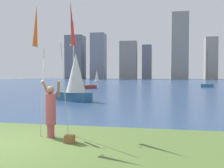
{
  "coord_description": "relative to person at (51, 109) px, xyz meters",
  "views": [
    {
      "loc": [
        4.26,
        -6.59,
        2.0
      ],
      "look_at": [
        0.97,
        10.49,
        1.35
      ],
      "focal_mm": 40.65,
      "sensor_mm": 36.0,
      "label": 1
    }
  ],
  "objects": [
    {
      "name": "skyline_tower_0",
      "position": [
        -34.93,
        103.23,
        8.92
      ],
      "size": [
        7.93,
        7.21,
        19.62
      ],
      "color": "slate",
      "rests_on": "ground"
    },
    {
      "name": "sailboat_0",
      "position": [
        -2.9,
        10.74,
        0.85
      ],
      "size": [
        3.06,
        2.11,
        5.96
      ],
      "color": "#2D6084",
      "rests_on": "ground"
    },
    {
      "name": "kite_flag_left",
      "position": [
        -0.38,
        -0.16,
        2.52
      ],
      "size": [
        0.16,
        0.72,
        4.17
      ],
      "color": "#B2B2B7",
      "rests_on": "ground"
    },
    {
      "name": "skyline_tower_2",
      "position": [
        -10.46,
        102.48,
        7.3
      ],
      "size": [
        7.3,
        4.98,
        16.39
      ],
      "color": "gray",
      "rests_on": "ground"
    },
    {
      "name": "bag",
      "position": [
        0.82,
        -0.53,
        -0.78
      ],
      "size": [
        0.29,
        0.18,
        0.23
      ],
      "color": "brown",
      "rests_on": "ground"
    },
    {
      "name": "skyline_tower_4",
      "position": [
        11.15,
        103.37,
        13.05
      ],
      "size": [
        6.94,
        6.3,
        27.89
      ],
      "color": "gray",
      "rests_on": "ground"
    },
    {
      "name": "skyline_tower_3",
      "position": [
        -2.49,
        103.54,
        6.43
      ],
      "size": [
        3.93,
        6.5,
        14.64
      ],
      "color": "slate",
      "rests_on": "ground"
    },
    {
      "name": "person",
      "position": [
        0.0,
        0.0,
        0.0
      ],
      "size": [
        0.67,
        0.49,
        1.82
      ],
      "rotation": [
        0.0,
        0.0,
        0.04
      ],
      "color": "#B24C59",
      "rests_on": "ground"
    },
    {
      "name": "sailboat_5",
      "position": [
        -11.92,
        52.73,
        0.58
      ],
      "size": [
        1.97,
        1.08,
        3.81
      ],
      "color": "white",
      "rests_on": "ground"
    },
    {
      "name": "skyline_tower_1",
      "position": [
        -23.75,
        101.87,
        9.14
      ],
      "size": [
        6.1,
        6.61,
        20.07
      ],
      "color": "gray",
      "rests_on": "ground"
    },
    {
      "name": "sailboat_7",
      "position": [
        10.56,
        34.06,
        -0.54
      ],
      "size": [
        1.89,
        1.39,
        5.94
      ],
      "color": "#2D6084",
      "rests_on": "ground"
    },
    {
      "name": "kite_flag_right",
      "position": [
        0.38,
        0.91,
        2.78
      ],
      "size": [
        0.16,
        1.25,
        4.52
      ],
      "color": "#B2B2B7",
      "rests_on": "ground"
    },
    {
      "name": "skyline_tower_5",
      "position": [
        23.93,
        104.75,
        7.83
      ],
      "size": [
        4.63,
        6.56,
        17.44
      ],
      "color": "gray",
      "rests_on": "ground"
    },
    {
      "name": "sailboat_3",
      "position": [
        -6.5,
        27.35,
        -0.62
      ],
      "size": [
        1.98,
        1.56,
        3.5
      ],
      "color": "maroon",
      "rests_on": "ground"
    },
    {
      "name": "ground",
      "position": [
        -0.84,
        50.05,
        -0.95
      ],
      "size": [
        120.0,
        138.0,
        0.12
      ],
      "color": "#4C662D"
    }
  ]
}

